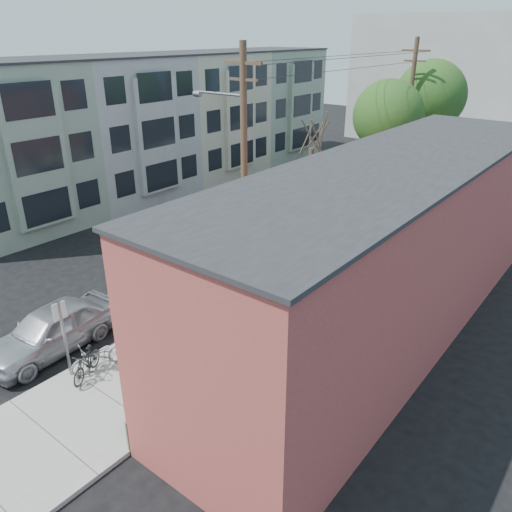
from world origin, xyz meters
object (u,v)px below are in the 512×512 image
Objects in this scene: parking_meter_near at (179,294)px; car_3 at (316,211)px; cyclist at (183,317)px; patio_chair_b at (136,423)px; car_1 at (170,275)px; car_4 at (360,186)px; patron_green at (219,345)px; car_0 at (51,330)px; bus at (378,154)px; patio_chair_a at (229,357)px; parked_bike_a at (86,363)px; parked_bike_b at (99,356)px; sign_post at (63,331)px; parking_meter_far at (279,242)px; utility_pole_near at (243,165)px; patron_grey at (135,388)px; car_2 at (256,240)px; tree_leafy_mid at (388,116)px; tree_leafy_far at (430,96)px; tree_bare at (309,201)px.

parking_meter_near is 0.24× the size of car_3.
patio_chair_b is at bearing 113.49° from cyclist.
car_4 is (-0.07, 17.50, -0.05)m from car_1.
patron_green is 0.29× the size of car_3.
bus is (-2.46, 30.87, 0.44)m from car_0.
car_3 is at bearing 112.05° from patio_chair_a.
bus is (-4.27, 26.40, 0.30)m from parking_meter_near.
parked_bike_a reaches higher than patio_chair_a.
car_1 is at bearing 84.85° from parked_bike_a.
car_4 is (-5.69, 20.10, 0.21)m from patio_chair_a.
car_1 is (-2.27, 5.30, 0.20)m from parked_bike_b.
patio_chair_b is (3.85, -0.40, -1.24)m from sign_post.
car_3 is at bearing 104.24° from parking_meter_far.
utility_pole_near reaches higher than patron_grey.
sign_post reaches higher than cyclist.
car_0 is 1.01× the size of car_2.
cyclist is 1.10× the size of parked_bike_a.
sign_post is 22.17m from tree_leafy_mid.
utility_pole_near is 12.92m from tree_leafy_mid.
car_0 is at bearing -96.34° from tree_leafy_mid.
patron_grey is at bearing -70.21° from utility_pole_near.
patio_chair_a is 0.18× the size of car_2.
car_2 is (-2.00, -10.06, -5.19)m from tree_leafy_mid.
parked_bike_a is 0.34× the size of car_0.
tree_leafy_mid is 23.06m from patio_chair_b.
car_2 is (0.36, 11.18, -0.13)m from car_0.
car_1 is (-3.17, 2.29, -0.21)m from cyclist.
tree_leafy_far is 7.68m from car_4.
parking_meter_far is 0.16× the size of tree_leafy_mid.
parking_meter_near is at bearing -93.71° from tree_bare.
car_2 is (-2.05, 10.94, 0.06)m from parked_bike_b.
cyclist is 0.36× the size of car_3.
car_3 is (-2.05, 16.69, 0.06)m from parked_bike_b.
tree_bare is at bearing 72.21° from parking_meter_far.
patio_chair_b is at bearing -89.05° from patio_chair_a.
parking_meter_near is 6.71m from patio_chair_b.
tree_leafy_mid is (0.55, 10.02, 4.92)m from parking_meter_far.
parked_bike_b is (-2.92, -2.68, -0.24)m from patron_green.
parking_meter_far is 11.95m from car_4.
tree_bare is at bearing -159.78° from patron_green.
car_3 is at bearing 113.15° from patio_chair_b.
tree_bare is 1.08× the size of car_4.
car_2 is at bearing -92.92° from car_3.
car_4 is at bearing 85.83° from car_0.
cyclist is at bearing -87.76° from tree_leafy_far.
tree_leafy_mid is (0.45, 21.78, 4.07)m from sign_post.
car_3 is at bearing 96.63° from parking_meter_near.
utility_pole_near is at bearing 62.08° from car_1.
cyclist is 0.35× the size of car_1.
car_4 is (-2.29, 1.80, -5.10)m from tree_leafy_mid.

